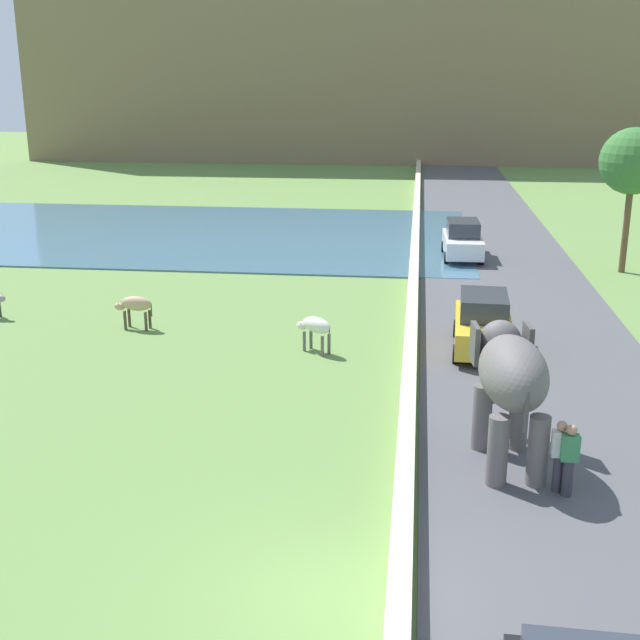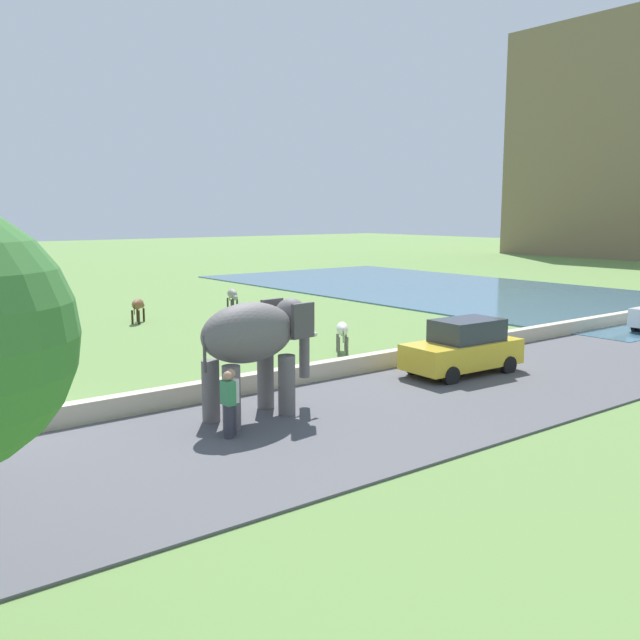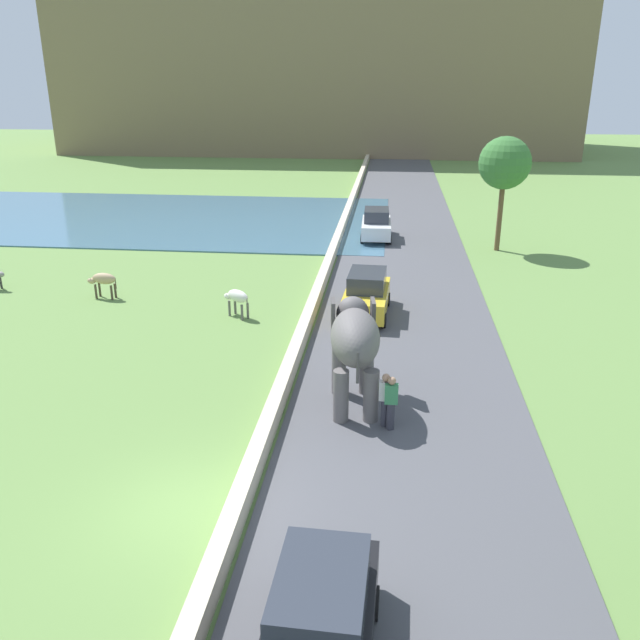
% 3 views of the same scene
% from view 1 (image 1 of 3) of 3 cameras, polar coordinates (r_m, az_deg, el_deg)
% --- Properties ---
extents(ground_plane, '(220.00, 220.00, 0.00)m').
position_cam_1_polar(ground_plane, '(14.24, 0.43, -19.03)').
color(ground_plane, '#608442').
extents(road_surface, '(7.00, 120.00, 0.06)m').
position_cam_1_polar(road_surface, '(32.77, 13.16, 1.62)').
color(road_surface, '#4C4C51').
rests_on(road_surface, ground).
extents(barrier_wall, '(0.40, 110.00, 0.58)m').
position_cam_1_polar(barrier_wall, '(30.56, 6.48, 1.38)').
color(barrier_wall, beige).
rests_on(barrier_wall, ground).
extents(lake, '(36.00, 18.00, 0.08)m').
position_cam_1_polar(lake, '(46.40, -12.54, 6.05)').
color(lake, '#426B84').
rests_on(lake, ground).
extents(hill_distant, '(64.00, 28.00, 26.35)m').
position_cam_1_polar(hill_distant, '(93.99, 2.58, 19.67)').
color(hill_distant, '#7F6B4C').
rests_on(hill_distant, ground).
extents(elephant, '(1.70, 3.54, 2.99)m').
position_cam_1_polar(elephant, '(18.19, 13.15, -3.95)').
color(elephant, '#605B5B').
rests_on(elephant, ground).
extents(person_beside_elephant, '(0.36, 0.22, 1.63)m').
position_cam_1_polar(person_beside_elephant, '(17.60, 16.41, -9.05)').
color(person_beside_elephant, '#33333D').
rests_on(person_beside_elephant, ground).
extents(person_trailing, '(0.36, 0.22, 1.63)m').
position_cam_1_polar(person_trailing, '(17.47, 17.02, -9.30)').
color(person_trailing, '#33333D').
rests_on(person_trailing, ground).
extents(car_white, '(1.88, 4.04, 1.80)m').
position_cam_1_polar(car_white, '(39.09, 9.94, 5.53)').
color(car_white, white).
rests_on(car_white, ground).
extents(car_yellow, '(1.94, 4.07, 1.80)m').
position_cam_1_polar(car_yellow, '(25.94, 11.32, -0.24)').
color(car_yellow, gold).
rests_on(car_yellow, ground).
extents(cow_tan, '(1.41, 0.58, 1.15)m').
position_cam_1_polar(cow_tan, '(28.40, -12.80, 1.02)').
color(cow_tan, tan).
rests_on(cow_tan, ground).
extents(cow_white, '(1.32, 1.08, 1.15)m').
position_cam_1_polar(cow_white, '(25.32, -0.33, -0.47)').
color(cow_white, silver).
rests_on(cow_white, ground).
extents(tree_mid, '(2.83, 2.83, 6.25)m').
position_cam_1_polar(tree_mid, '(37.65, 21.05, 10.27)').
color(tree_mid, brown).
rests_on(tree_mid, ground).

